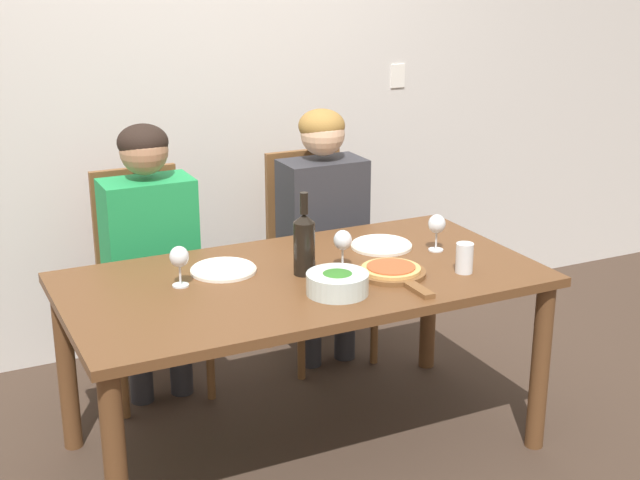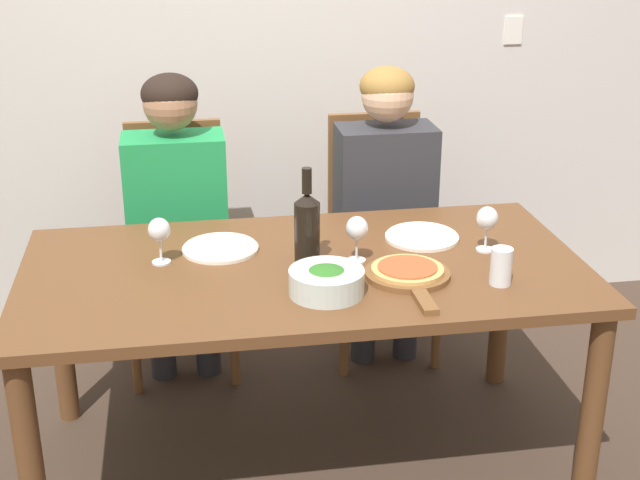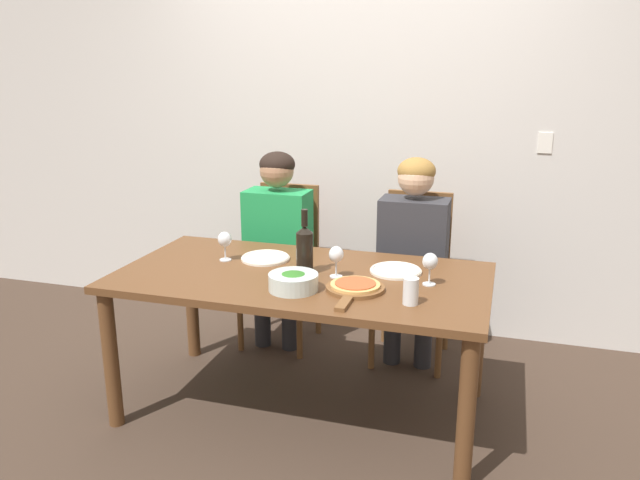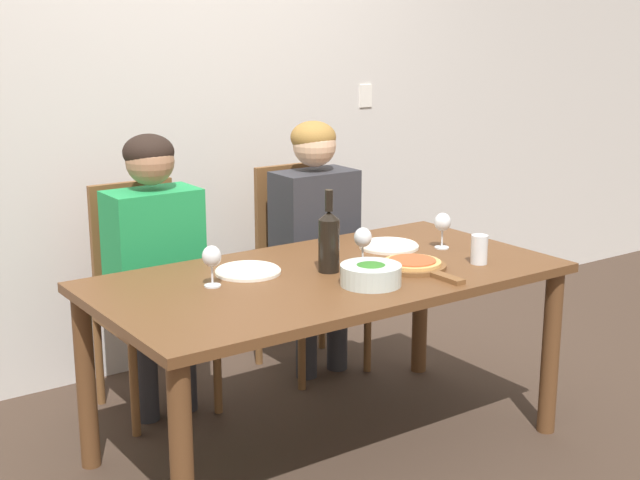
# 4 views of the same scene
# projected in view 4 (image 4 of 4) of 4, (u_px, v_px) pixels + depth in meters

# --- Properties ---
(ground_plane) EXTENTS (40.00, 40.00, 0.00)m
(ground_plane) POSITION_uv_depth(u_px,v_px,m) (328.00, 447.00, 3.54)
(ground_plane) COLOR #3D2D23
(back_wall) EXTENTS (10.00, 0.06, 2.70)m
(back_wall) POSITION_uv_depth(u_px,v_px,m) (178.00, 85.00, 4.18)
(back_wall) COLOR silver
(back_wall) RESTS_ON ground
(dining_table) EXTENTS (1.77, 0.92, 0.72)m
(dining_table) POSITION_uv_depth(u_px,v_px,m) (328.00, 295.00, 3.39)
(dining_table) COLOR brown
(dining_table) RESTS_ON ground
(chair_left) EXTENTS (0.42, 0.42, 0.98)m
(chair_left) POSITION_uv_depth(u_px,v_px,m) (146.00, 292.00, 3.84)
(chair_left) COLOR brown
(chair_left) RESTS_ON ground
(chair_right) EXTENTS (0.42, 0.42, 0.98)m
(chair_right) POSITION_uv_depth(u_px,v_px,m) (303.00, 264.00, 4.30)
(chair_right) COLOR brown
(chair_right) RESTS_ON ground
(person_woman) EXTENTS (0.47, 0.51, 1.20)m
(person_woman) POSITION_uv_depth(u_px,v_px,m) (156.00, 250.00, 3.70)
(person_woman) COLOR #28282D
(person_woman) RESTS_ON ground
(person_man) EXTENTS (0.47, 0.51, 1.20)m
(person_man) POSITION_uv_depth(u_px,v_px,m) (317.00, 225.00, 4.15)
(person_man) COLOR #28282D
(person_man) RESTS_ON ground
(wine_bottle) EXTENTS (0.08, 0.08, 0.32)m
(wine_bottle) POSITION_uv_depth(u_px,v_px,m) (329.00, 240.00, 3.35)
(wine_bottle) COLOR black
(wine_bottle) RESTS_ON dining_table
(broccoli_bowl) EXTENTS (0.22, 0.22, 0.08)m
(broccoli_bowl) POSITION_uv_depth(u_px,v_px,m) (371.00, 274.00, 3.20)
(broccoli_bowl) COLOR silver
(broccoli_bowl) RESTS_ON dining_table
(dinner_plate_left) EXTENTS (0.25, 0.25, 0.02)m
(dinner_plate_left) POSITION_uv_depth(u_px,v_px,m) (248.00, 271.00, 3.35)
(dinner_plate_left) COLOR silver
(dinner_plate_left) RESTS_ON dining_table
(dinner_plate_right) EXTENTS (0.25, 0.25, 0.02)m
(dinner_plate_right) POSITION_uv_depth(u_px,v_px,m) (389.00, 246.00, 3.72)
(dinner_plate_right) COLOR silver
(dinner_plate_right) RESTS_ON dining_table
(pizza_on_board) EXTENTS (0.26, 0.40, 0.04)m
(pizza_on_board) POSITION_uv_depth(u_px,v_px,m) (414.00, 265.00, 3.41)
(pizza_on_board) COLOR brown
(pizza_on_board) RESTS_ON dining_table
(wine_glass_left) EXTENTS (0.07, 0.07, 0.15)m
(wine_glass_left) POSITION_uv_depth(u_px,v_px,m) (212.00, 258.00, 3.17)
(wine_glass_left) COLOR silver
(wine_glass_left) RESTS_ON dining_table
(wine_glass_right) EXTENTS (0.07, 0.07, 0.15)m
(wine_glass_right) POSITION_uv_depth(u_px,v_px,m) (443.00, 224.00, 3.70)
(wine_glass_right) COLOR silver
(wine_glass_right) RESTS_ON dining_table
(wine_glass_centre) EXTENTS (0.07, 0.07, 0.15)m
(wine_glass_centre) POSITION_uv_depth(u_px,v_px,m) (363.00, 239.00, 3.44)
(wine_glass_centre) COLOR silver
(wine_glass_centre) RESTS_ON dining_table
(water_tumbler) EXTENTS (0.07, 0.07, 0.11)m
(water_tumbler) POSITION_uv_depth(u_px,v_px,m) (479.00, 249.00, 3.48)
(water_tumbler) COLOR silver
(water_tumbler) RESTS_ON dining_table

